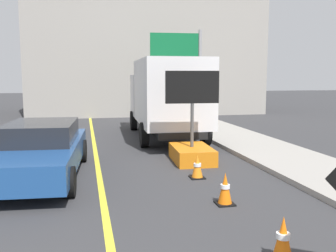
# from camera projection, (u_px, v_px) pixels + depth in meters

# --- Properties ---
(lane_center_stripe) EXTENTS (0.14, 36.00, 0.01)m
(lane_center_stripe) POSITION_uv_depth(u_px,v_px,m) (106.00, 220.00, 6.73)
(lane_center_stripe) COLOR yellow
(lane_center_stripe) RESTS_ON ground
(arrow_board_trailer) EXTENTS (1.60, 1.85, 2.70)m
(arrow_board_trailer) POSITION_uv_depth(u_px,v_px,m) (192.00, 146.00, 11.31)
(arrow_board_trailer) COLOR orange
(arrow_board_trailer) RESTS_ON ground
(box_truck) EXTENTS (2.79, 7.09, 3.18)m
(box_truck) POSITION_uv_depth(u_px,v_px,m) (166.00, 96.00, 15.53)
(box_truck) COLOR black
(box_truck) RESTS_ON ground
(pickup_car) EXTENTS (2.29, 5.26, 1.38)m
(pickup_car) POSITION_uv_depth(u_px,v_px,m) (41.00, 150.00, 9.55)
(pickup_car) COLOR navy
(pickup_car) RESTS_ON ground
(highway_guide_sign) EXTENTS (2.79, 0.28, 5.00)m
(highway_guide_sign) POSITION_uv_depth(u_px,v_px,m) (186.00, 59.00, 20.27)
(highway_guide_sign) COLOR gray
(highway_guide_sign) RESTS_ON ground
(far_building_block) EXTENTS (15.34, 7.86, 8.67)m
(far_building_block) POSITION_uv_depth(u_px,v_px,m) (143.00, 51.00, 27.02)
(far_building_block) COLOR gray
(far_building_block) RESTS_ON ground
(traffic_cone_near_sign) EXTENTS (0.36, 0.36, 0.65)m
(traffic_cone_near_sign) POSITION_uv_depth(u_px,v_px,m) (283.00, 239.00, 5.22)
(traffic_cone_near_sign) COLOR black
(traffic_cone_near_sign) RESTS_ON ground
(traffic_cone_mid_lane) EXTENTS (0.36, 0.36, 0.65)m
(traffic_cone_mid_lane) POSITION_uv_depth(u_px,v_px,m) (225.00, 189.00, 7.55)
(traffic_cone_mid_lane) COLOR black
(traffic_cone_mid_lane) RESTS_ON ground
(traffic_cone_far_lane) EXTENTS (0.36, 0.36, 0.60)m
(traffic_cone_far_lane) POSITION_uv_depth(u_px,v_px,m) (197.00, 167.00, 9.50)
(traffic_cone_far_lane) COLOR black
(traffic_cone_far_lane) RESTS_ON ground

